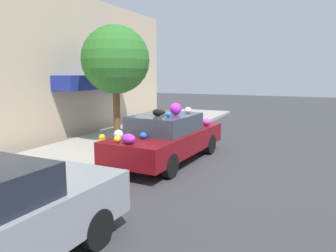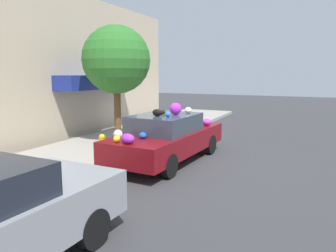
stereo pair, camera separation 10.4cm
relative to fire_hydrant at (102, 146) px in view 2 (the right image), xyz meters
name	(u,v)px [view 2 (the right image)]	position (x,y,z in m)	size (l,w,h in m)	color
ground_plane	(168,161)	(1.01, -1.57, -0.49)	(60.00, 60.00, 0.00)	#38383A
sidewalk_curb	(93,149)	(1.01, 1.13, -0.42)	(24.00, 3.20, 0.15)	#9E998E
building_facade	(42,67)	(1.20, 3.34, 2.25)	(18.00, 1.20, 5.56)	#C6B293
street_tree	(116,60)	(2.15, 0.90, 2.47)	(2.32, 2.32, 3.99)	brown
fire_hydrant	(102,146)	(0.00, 0.00, 0.00)	(0.20, 0.20, 0.70)	gold
art_car	(167,137)	(0.97, -1.57, 0.23)	(4.52, 1.96, 1.71)	maroon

